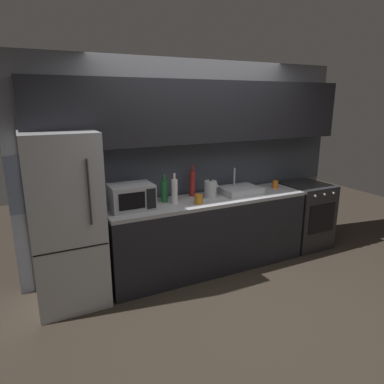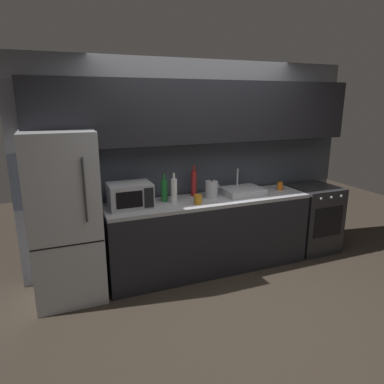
{
  "view_description": "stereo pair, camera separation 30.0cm",
  "coord_description": "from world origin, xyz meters",
  "px_view_note": "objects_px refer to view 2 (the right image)",
  "views": [
    {
      "loc": [
        -1.95,
        -2.56,
        2.03
      ],
      "look_at": [
        -0.22,
        0.9,
        1.0
      ],
      "focal_mm": 32.45,
      "sensor_mm": 36.0,
      "label": 1
    },
    {
      "loc": [
        -1.68,
        -2.68,
        2.03
      ],
      "look_at": [
        -0.22,
        0.9,
        1.0
      ],
      "focal_mm": 32.45,
      "sensor_mm": 36.0,
      "label": 2
    }
  ],
  "objects_px": {
    "kettle": "(212,189)",
    "wine_bottle_green": "(164,190)",
    "oven_range": "(312,218)",
    "refrigerator": "(65,217)",
    "mug_orange": "(280,186)",
    "microwave": "(130,195)",
    "mug_amber": "(198,199)",
    "wine_bottle_white": "(174,190)",
    "wine_bottle_red": "(194,183)"
  },
  "relations": [
    {
      "from": "mug_orange",
      "to": "mug_amber",
      "type": "xyz_separation_m",
      "value": [
        -1.24,
        -0.18,
        0.0
      ]
    },
    {
      "from": "oven_range",
      "to": "refrigerator",
      "type": "bearing_deg",
      "value": 179.98
    },
    {
      "from": "refrigerator",
      "to": "mug_amber",
      "type": "relative_size",
      "value": 16.86
    },
    {
      "from": "oven_range",
      "to": "wine_bottle_green",
      "type": "distance_m",
      "value": 2.18
    },
    {
      "from": "mug_orange",
      "to": "refrigerator",
      "type": "bearing_deg",
      "value": -179.19
    },
    {
      "from": "microwave",
      "to": "mug_amber",
      "type": "relative_size",
      "value": 4.42
    },
    {
      "from": "refrigerator",
      "to": "kettle",
      "type": "height_order",
      "value": "refrigerator"
    },
    {
      "from": "wine_bottle_green",
      "to": "mug_amber",
      "type": "xyz_separation_m",
      "value": [
        0.32,
        -0.24,
        -0.08
      ]
    },
    {
      "from": "wine_bottle_white",
      "to": "oven_range",
      "type": "bearing_deg",
      "value": -0.22
    },
    {
      "from": "wine_bottle_white",
      "to": "mug_orange",
      "type": "relative_size",
      "value": 3.51
    },
    {
      "from": "refrigerator",
      "to": "mug_orange",
      "type": "xyz_separation_m",
      "value": [
        2.65,
        0.04,
        0.07
      ]
    },
    {
      "from": "oven_range",
      "to": "microwave",
      "type": "distance_m",
      "value": 2.58
    },
    {
      "from": "mug_orange",
      "to": "mug_amber",
      "type": "bearing_deg",
      "value": -171.94
    },
    {
      "from": "oven_range",
      "to": "wine_bottle_green",
      "type": "relative_size",
      "value": 2.84
    },
    {
      "from": "microwave",
      "to": "mug_orange",
      "type": "bearing_deg",
      "value": 0.55
    },
    {
      "from": "kettle",
      "to": "wine_bottle_red",
      "type": "bearing_deg",
      "value": 139.06
    },
    {
      "from": "wine_bottle_red",
      "to": "mug_amber",
      "type": "bearing_deg",
      "value": -104.74
    },
    {
      "from": "kettle",
      "to": "mug_amber",
      "type": "xyz_separation_m",
      "value": [
        -0.26,
        -0.19,
        -0.05
      ]
    },
    {
      "from": "oven_range",
      "to": "wine_bottle_red",
      "type": "bearing_deg",
      "value": 173.39
    },
    {
      "from": "wine_bottle_white",
      "to": "wine_bottle_red",
      "type": "xyz_separation_m",
      "value": [
        0.32,
        0.19,
        0.02
      ]
    },
    {
      "from": "wine_bottle_red",
      "to": "microwave",
      "type": "bearing_deg",
      "value": -167.86
    },
    {
      "from": "wine_bottle_green",
      "to": "mug_orange",
      "type": "relative_size",
      "value": 3.22
    },
    {
      "from": "mug_amber",
      "to": "wine_bottle_white",
      "type": "bearing_deg",
      "value": 148.3
    },
    {
      "from": "oven_range",
      "to": "microwave",
      "type": "relative_size",
      "value": 1.96
    },
    {
      "from": "wine_bottle_white",
      "to": "microwave",
      "type": "bearing_deg",
      "value": 178.64
    },
    {
      "from": "kettle",
      "to": "mug_amber",
      "type": "relative_size",
      "value": 2.13
    },
    {
      "from": "oven_range",
      "to": "mug_amber",
      "type": "relative_size",
      "value": 8.65
    },
    {
      "from": "oven_range",
      "to": "kettle",
      "type": "bearing_deg",
      "value": 178.15
    },
    {
      "from": "wine_bottle_red",
      "to": "mug_orange",
      "type": "xyz_separation_m",
      "value": [
        1.15,
        -0.16,
        -0.11
      ]
    },
    {
      "from": "wine_bottle_red",
      "to": "mug_orange",
      "type": "distance_m",
      "value": 1.17
    },
    {
      "from": "microwave",
      "to": "kettle",
      "type": "bearing_deg",
      "value": 1.71
    },
    {
      "from": "wine_bottle_green",
      "to": "wine_bottle_red",
      "type": "bearing_deg",
      "value": 12.65
    },
    {
      "from": "refrigerator",
      "to": "mug_amber",
      "type": "xyz_separation_m",
      "value": [
        1.41,
        -0.14,
        0.08
      ]
    },
    {
      "from": "wine_bottle_white",
      "to": "wine_bottle_red",
      "type": "distance_m",
      "value": 0.37
    },
    {
      "from": "mug_orange",
      "to": "kettle",
      "type": "bearing_deg",
      "value": 179.38
    },
    {
      "from": "oven_range",
      "to": "wine_bottle_red",
      "type": "xyz_separation_m",
      "value": [
        -1.69,
        0.2,
        0.61
      ]
    },
    {
      "from": "oven_range",
      "to": "wine_bottle_green",
      "type": "height_order",
      "value": "wine_bottle_green"
    },
    {
      "from": "kettle",
      "to": "wine_bottle_green",
      "type": "bearing_deg",
      "value": 174.42
    },
    {
      "from": "wine_bottle_green",
      "to": "microwave",
      "type": "bearing_deg",
      "value": -168.37
    },
    {
      "from": "oven_range",
      "to": "kettle",
      "type": "distance_m",
      "value": 1.62
    },
    {
      "from": "oven_range",
      "to": "wine_bottle_red",
      "type": "relative_size",
      "value": 2.38
    },
    {
      "from": "mug_amber",
      "to": "kettle",
      "type": "bearing_deg",
      "value": 35.86
    },
    {
      "from": "refrigerator",
      "to": "wine_bottle_green",
      "type": "distance_m",
      "value": 1.11
    },
    {
      "from": "wine_bottle_green",
      "to": "mug_orange",
      "type": "bearing_deg",
      "value": -2.45
    },
    {
      "from": "microwave",
      "to": "mug_orange",
      "type": "relative_size",
      "value": 4.67
    },
    {
      "from": "wine_bottle_white",
      "to": "mug_amber",
      "type": "height_order",
      "value": "wine_bottle_white"
    },
    {
      "from": "refrigerator",
      "to": "microwave",
      "type": "distance_m",
      "value": 0.7
    },
    {
      "from": "refrigerator",
      "to": "wine_bottle_green",
      "type": "relative_size",
      "value": 5.52
    },
    {
      "from": "wine_bottle_white",
      "to": "mug_orange",
      "type": "distance_m",
      "value": 1.47
    },
    {
      "from": "microwave",
      "to": "mug_amber",
      "type": "bearing_deg",
      "value": -12.01
    }
  ]
}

